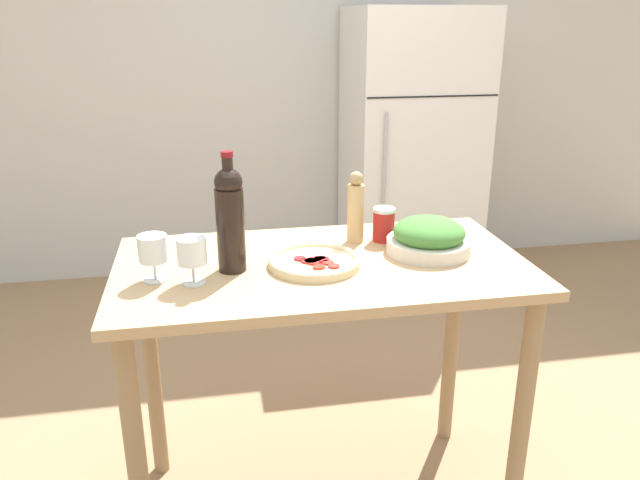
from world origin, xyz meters
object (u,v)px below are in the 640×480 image
(homemade_pizza, at_px, (314,262))
(refrigerator, at_px, (411,151))
(pepper_mill, at_px, (356,208))
(salt_canister, at_px, (384,224))
(salad_bowl, at_px, (429,237))
(wine_bottle, at_px, (230,217))
(wine_glass_near, at_px, (192,253))
(wine_glass_far, at_px, (153,250))

(homemade_pizza, bearing_deg, refrigerator, 63.91)
(pepper_mill, height_order, salt_canister, pepper_mill)
(salad_bowl, xyz_separation_m, homemade_pizza, (-0.38, -0.05, -0.04))
(refrigerator, height_order, homemade_pizza, refrigerator)
(wine_bottle, distance_m, salt_canister, 0.55)
(wine_bottle, relative_size, homemade_pizza, 1.28)
(wine_glass_near, height_order, homemade_pizza, wine_glass_near)
(wine_glass_far, xyz_separation_m, salt_canister, (0.74, 0.21, -0.04))
(wine_glass_near, bearing_deg, refrigerator, 56.91)
(wine_bottle, height_order, wine_glass_near, wine_bottle)
(pepper_mill, xyz_separation_m, salt_canister, (0.10, -0.01, -0.06))
(refrigerator, distance_m, wine_bottle, 2.30)
(wine_bottle, distance_m, salad_bowl, 0.64)
(refrigerator, relative_size, pepper_mill, 7.07)
(salt_canister, bearing_deg, wine_glass_far, -164.18)
(pepper_mill, xyz_separation_m, salad_bowl, (0.21, -0.14, -0.07))
(wine_glass_far, relative_size, salt_canister, 1.19)
(pepper_mill, bearing_deg, wine_bottle, -157.00)
(wine_glass_far, height_order, homemade_pizza, wine_glass_far)
(wine_glass_far, height_order, salad_bowl, wine_glass_far)
(refrigerator, height_order, salt_canister, refrigerator)
(homemade_pizza, bearing_deg, salad_bowl, 7.11)
(refrigerator, bearing_deg, salad_bowl, -106.88)
(pepper_mill, xyz_separation_m, homemade_pizza, (-0.17, -0.19, -0.10))
(salad_bowl, bearing_deg, wine_bottle, -176.90)
(wine_glass_far, bearing_deg, salt_canister, 15.82)
(salt_canister, bearing_deg, salad_bowl, -50.86)
(wine_glass_far, distance_m, salt_canister, 0.77)
(wine_bottle, relative_size, salad_bowl, 1.34)
(homemade_pizza, bearing_deg, pepper_mill, 47.92)
(wine_glass_near, height_order, salt_canister, wine_glass_near)
(wine_bottle, height_order, homemade_pizza, wine_bottle)
(wine_glass_near, bearing_deg, pepper_mill, 25.79)
(refrigerator, relative_size, salt_canister, 14.88)
(wine_glass_near, distance_m, wine_glass_far, 0.12)
(wine_glass_near, xyz_separation_m, wine_glass_far, (-0.11, 0.04, 0.00))
(salad_bowl, bearing_deg, homemade_pizza, -172.89)
(pepper_mill, distance_m, homemade_pizza, 0.28)
(refrigerator, xyz_separation_m, salad_bowl, (-0.58, -1.91, 0.13))
(refrigerator, relative_size, wine_glass_far, 12.45)
(refrigerator, height_order, wine_glass_far, refrigerator)
(refrigerator, bearing_deg, pepper_mill, -113.98)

